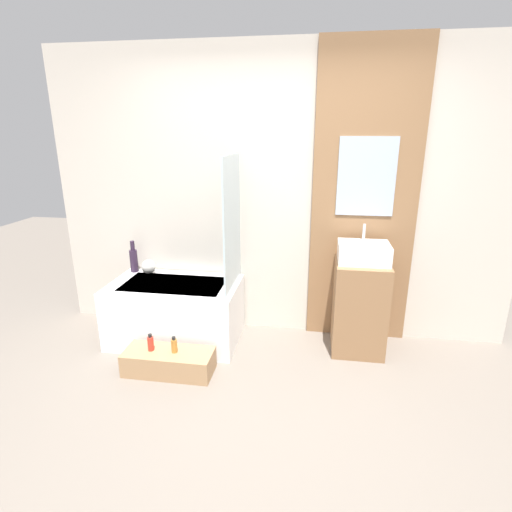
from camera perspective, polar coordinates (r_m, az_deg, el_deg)
ground_plane at (r=2.77m, az=-1.12°, el=-24.95°), size 12.00×12.00×0.00m
wall_tiled_back at (r=3.65m, az=3.05°, el=8.50°), size 4.20×0.06×2.60m
wall_wood_accent at (r=3.61m, az=15.24°, el=7.96°), size 0.90×0.04×2.60m
bathtub at (r=3.78m, az=-11.40°, el=-7.76°), size 1.16×0.69×0.55m
glass_shower_screen at (r=3.35m, az=-3.43°, el=4.52°), size 0.01×0.63×1.14m
wooden_step_bench at (r=3.39m, az=-12.33°, el=-14.54°), size 0.71×0.29×0.19m
vanity_cabinet at (r=3.62m, az=14.50°, el=-6.93°), size 0.44×0.47×0.81m
sink at (r=3.45m, az=15.11°, el=0.47°), size 0.42×0.33×0.31m
vase_tall_dark at (r=4.05m, az=-17.07°, el=-0.44°), size 0.07×0.07×0.31m
vase_round_light at (r=3.97m, az=-15.10°, el=-1.49°), size 0.14×0.14×0.14m
bottle_soap_primary at (r=3.36m, az=-14.83°, el=-11.93°), size 0.05×0.05×0.14m
bottle_soap_secondary at (r=3.30m, az=-11.61°, el=-12.39°), size 0.05×0.05×0.13m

